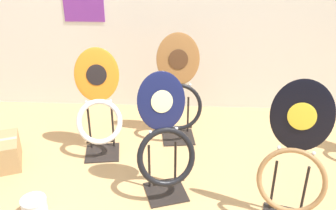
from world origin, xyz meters
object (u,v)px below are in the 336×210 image
object	(u,v)px
toilet_seat_display_orange_sun	(99,106)
toilet_seat_display_woodgrain	(179,93)
toilet_seat_display_navy_moon	(165,143)
paint_can	(34,206)
toilet_seat_display_jazz_black	(294,162)

from	to	relation	value
toilet_seat_display_orange_sun	toilet_seat_display_woodgrain	world-z (taller)	toilet_seat_display_woodgrain
toilet_seat_display_navy_moon	toilet_seat_display_orange_sun	bearing A→B (deg)	138.80
toilet_seat_display_woodgrain	paint_can	size ratio (longest dim) A/B	5.56
toilet_seat_display_navy_moon	paint_can	size ratio (longest dim) A/B	5.23
toilet_seat_display_jazz_black	toilet_seat_display_orange_sun	xyz separation A→B (m)	(-1.37, 0.75, -0.03)
toilet_seat_display_woodgrain	paint_can	bearing A→B (deg)	-131.02
toilet_seat_display_woodgrain	toilet_seat_display_navy_moon	distance (m)	0.77
toilet_seat_display_navy_moon	paint_can	distance (m)	0.96
toilet_seat_display_woodgrain	toilet_seat_display_orange_sun	bearing A→B (deg)	-156.64
toilet_seat_display_jazz_black	toilet_seat_display_navy_moon	distance (m)	0.84
toilet_seat_display_navy_moon	paint_can	bearing A→B (deg)	-160.96
toilet_seat_display_woodgrain	toilet_seat_display_navy_moon	world-z (taller)	toilet_seat_display_woodgrain
toilet_seat_display_jazz_black	toilet_seat_display_navy_moon	bearing A→B (deg)	162.62
toilet_seat_display_jazz_black	toilet_seat_display_orange_sun	world-z (taller)	toilet_seat_display_jazz_black
toilet_seat_display_jazz_black	paint_can	world-z (taller)	toilet_seat_display_jazz_black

